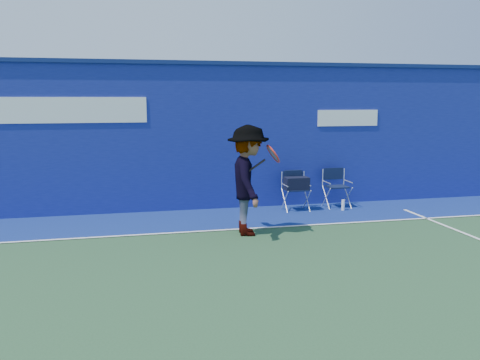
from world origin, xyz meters
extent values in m
plane|color=#27492A|center=(0.00, 0.00, 0.00)|extent=(80.00, 80.00, 0.00)
cube|color=navy|center=(0.00, 5.20, 1.50)|extent=(24.00, 0.40, 3.00)
cube|color=navy|center=(0.00, 5.20, 3.04)|extent=(24.00, 0.50, 0.08)
cube|color=white|center=(-3.00, 4.99, 2.10)|extent=(4.50, 0.02, 0.50)
cube|color=white|center=(3.60, 4.99, 1.90)|extent=(1.40, 0.02, 0.35)
cube|color=navy|center=(0.00, 4.10, 0.00)|extent=(24.00, 1.80, 0.01)
cube|color=white|center=(0.00, 3.20, 0.01)|extent=(24.00, 0.06, 0.01)
cube|color=#0E1633|center=(2.25, 4.47, 0.44)|extent=(0.43, 0.36, 0.03)
cube|color=silver|center=(2.25, 4.69, 0.62)|extent=(0.49, 0.02, 0.36)
cube|color=#0E1633|center=(2.25, 4.69, 0.69)|extent=(0.43, 0.02, 0.25)
cube|color=black|center=(2.25, 4.45, 0.58)|extent=(0.49, 0.28, 0.27)
cube|color=#0E1633|center=(2.25, 4.69, 0.73)|extent=(0.36, 0.05, 0.20)
cube|color=#0E1633|center=(3.22, 4.59, 0.45)|extent=(0.44, 0.37, 0.03)
cube|color=silver|center=(3.22, 4.80, 0.63)|extent=(0.50, 0.02, 0.36)
cube|color=#0E1633|center=(3.22, 4.80, 0.70)|extent=(0.44, 0.02, 0.25)
cylinder|color=white|center=(3.22, 4.25, 0.12)|extent=(0.07, 0.07, 0.23)
imported|color=#EA4738|center=(0.84, 2.89, 0.94)|extent=(0.82, 1.29, 1.89)
torus|color=red|center=(1.24, 2.77, 1.40)|extent=(0.23, 0.37, 0.32)
cylinder|color=gray|center=(1.24, 2.77, 1.40)|extent=(0.18, 0.31, 0.26)
cylinder|color=black|center=(0.96, 2.77, 1.21)|extent=(0.30, 0.04, 0.22)
camera|label=1|loc=(-1.18, -5.41, 2.32)|focal=38.00mm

